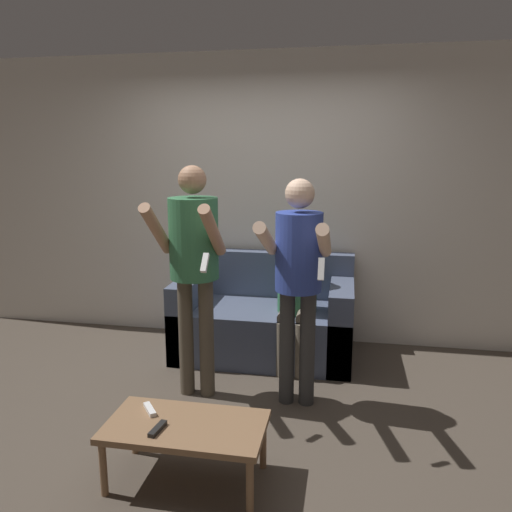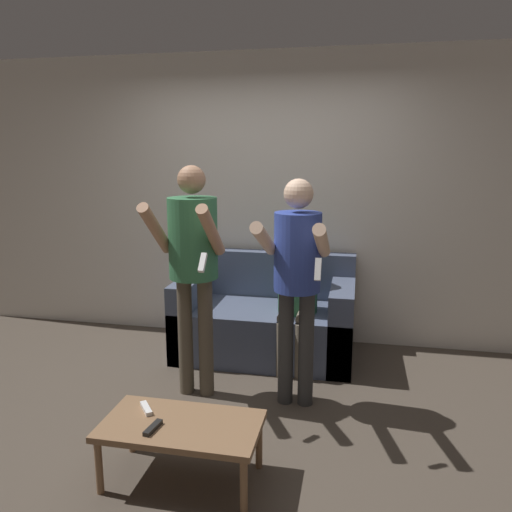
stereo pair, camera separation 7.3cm
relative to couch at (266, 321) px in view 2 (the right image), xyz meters
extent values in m
plane|color=#4C4238|center=(-0.07, -1.21, -0.31)|extent=(14.00, 14.00, 0.00)
cube|color=silver|center=(-0.07, 0.46, 1.04)|extent=(6.40, 0.06, 2.70)
cube|color=#4C5670|center=(0.00, -0.04, -0.08)|extent=(1.55, 0.85, 0.46)
cube|color=#4C5670|center=(0.00, 0.31, 0.36)|extent=(1.55, 0.16, 0.42)
cube|color=#4C5670|center=(-0.68, -0.04, 0.04)|extent=(0.20, 0.85, 0.69)
cube|color=#4C5670|center=(0.68, -0.04, 0.04)|extent=(0.20, 0.85, 0.69)
cylinder|color=brown|center=(-0.46, -0.86, 0.15)|extent=(0.11, 0.11, 0.91)
cylinder|color=brown|center=(-0.30, -0.86, 0.15)|extent=(0.11, 0.11, 0.91)
cylinder|color=#337047|center=(-0.38, -0.86, 0.89)|extent=(0.35, 0.35, 0.58)
sphere|color=#A87A5B|center=(-0.38, -0.86, 1.31)|extent=(0.20, 0.20, 0.20)
cylinder|color=#A87A5B|center=(-0.57, -1.06, 0.98)|extent=(0.08, 0.45, 0.40)
cylinder|color=#A87A5B|center=(-0.18, -1.06, 0.98)|extent=(0.08, 0.45, 0.40)
cube|color=white|center=(-0.18, -1.26, 0.81)|extent=(0.04, 0.11, 0.12)
cylinder|color=#383838|center=(0.30, -0.86, 0.12)|extent=(0.11, 0.11, 0.85)
cylinder|color=#383838|center=(0.45, -0.86, 0.12)|extent=(0.11, 0.11, 0.85)
cylinder|color=#2D429E|center=(0.38, -0.86, 0.82)|extent=(0.33, 0.33, 0.55)
sphere|color=beige|center=(0.38, -0.86, 1.22)|extent=(0.20, 0.20, 0.20)
cylinder|color=beige|center=(0.19, -1.13, 0.95)|extent=(0.08, 0.56, 0.31)
cylinder|color=beige|center=(0.56, -1.13, 0.95)|extent=(0.08, 0.56, 0.31)
cube|color=white|center=(0.56, -1.39, 0.83)|extent=(0.04, 0.08, 0.13)
cylinder|color=#6B6051|center=(0.22, -0.45, -0.08)|extent=(0.11, 0.11, 0.46)
cylinder|color=#6B6051|center=(0.37, -0.45, -0.08)|extent=(0.11, 0.11, 0.46)
cylinder|color=#6B6051|center=(0.22, -0.29, 0.18)|extent=(0.11, 0.32, 0.11)
cylinder|color=#6B6051|center=(0.37, -0.29, 0.18)|extent=(0.11, 0.32, 0.11)
cylinder|color=#337047|center=(0.30, -0.13, 0.40)|extent=(0.34, 0.34, 0.50)
sphere|color=brown|center=(0.30, -0.13, 0.77)|extent=(0.20, 0.20, 0.20)
cube|color=#846042|center=(-0.13, -1.86, 0.02)|extent=(0.87, 0.47, 0.04)
cylinder|color=#846042|center=(-0.53, -2.06, -0.15)|extent=(0.04, 0.04, 0.31)
cylinder|color=#846042|center=(0.27, -2.06, -0.15)|extent=(0.04, 0.04, 0.31)
cylinder|color=#846042|center=(-0.53, -1.66, -0.15)|extent=(0.04, 0.04, 0.31)
cylinder|color=#846042|center=(0.27, -1.66, -0.15)|extent=(0.04, 0.04, 0.31)
cube|color=black|center=(-0.25, -1.96, 0.05)|extent=(0.06, 0.15, 0.02)
cube|color=white|center=(-0.37, -1.77, 0.05)|extent=(0.12, 0.14, 0.02)
camera|label=1|loc=(0.70, -4.22, 1.50)|focal=35.00mm
camera|label=2|loc=(0.77, -4.21, 1.50)|focal=35.00mm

